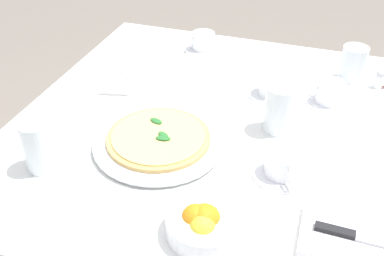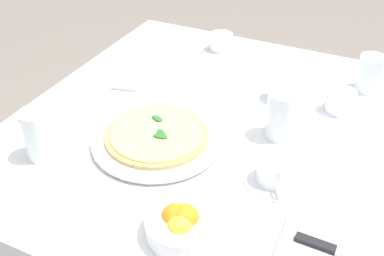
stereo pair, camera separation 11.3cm
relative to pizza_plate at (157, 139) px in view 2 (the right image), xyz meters
name	(u,v)px [view 2 (the right image)]	position (x,y,z in m)	size (l,w,h in m)	color
dining_table	(223,167)	(0.13, 0.14, -0.15)	(1.07, 1.07, 0.75)	white
pizza_plate	(157,139)	(0.00, 0.00, 0.00)	(0.32, 0.32, 0.02)	white
pizza	(157,135)	(0.00, 0.00, 0.01)	(0.25, 0.25, 0.02)	#DBAD60
coffee_cup_far_left	(274,173)	(0.30, -0.02, 0.02)	(0.13, 0.13, 0.06)	white
coffee_cup_back_corner	(221,43)	(-0.05, 0.54, 0.02)	(0.13, 0.13, 0.06)	white
coffee_cup_far_right	(340,103)	(0.38, 0.33, 0.02)	(0.13, 0.13, 0.07)	white
coffee_cup_right_edge	(282,92)	(0.22, 0.32, 0.02)	(0.13, 0.13, 0.07)	white
water_glass_left_edge	(39,137)	(-0.22, -0.16, 0.04)	(0.07, 0.07, 0.12)	white
water_glass_center_back	(281,118)	(0.26, 0.16, 0.04)	(0.07, 0.07, 0.12)	white
water_glass_near_left	(370,75)	(0.43, 0.49, 0.04)	(0.07, 0.07, 0.11)	white
dinner_knife	(343,253)	(0.48, -0.17, 0.01)	(0.20, 0.02, 0.01)	silver
citrus_bowl	(183,223)	(0.19, -0.23, 0.02)	(0.15, 0.15, 0.07)	white
menu_card	(125,81)	(-0.21, 0.18, 0.02)	(0.09, 0.02, 0.06)	white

